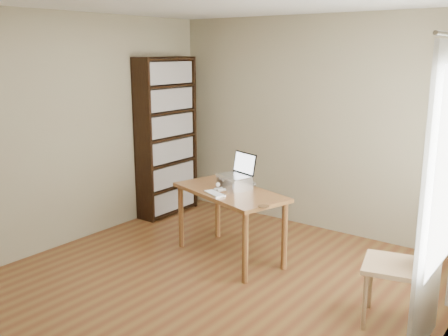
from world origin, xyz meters
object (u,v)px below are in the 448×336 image
at_px(chair, 406,260).
at_px(keyboard, 214,193).
at_px(laptop, 238,170).
at_px(cat, 235,182).
at_px(bookshelf, 167,137).
at_px(desk, 230,200).

bearing_deg(chair, keyboard, 163.79).
xyz_separation_m(laptop, chair, (1.93, -0.44, -0.36)).
height_order(laptop, chair, laptop).
relative_size(keyboard, cat, 0.60).
xyz_separation_m(bookshelf, chair, (3.51, -1.02, -0.47)).
bearing_deg(cat, laptop, 78.02).
distance_m(keyboard, cat, 0.34).
height_order(desk, laptop, laptop).
height_order(bookshelf, keyboard, bookshelf).
height_order(cat, chair, chair).
relative_size(bookshelf, keyboard, 7.21).
bearing_deg(desk, chair, 7.53).
xyz_separation_m(laptop, cat, (-0.02, -0.03, -0.13)).
relative_size(laptop, chair, 0.37).
height_order(bookshelf, cat, bookshelf).
bearing_deg(cat, bookshelf, 177.79).
distance_m(keyboard, chair, 1.98).
distance_m(bookshelf, cat, 1.70).
distance_m(laptop, cat, 0.13).
distance_m(bookshelf, laptop, 1.69).
bearing_deg(laptop, chair, 3.50).
height_order(desk, keyboard, keyboard).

